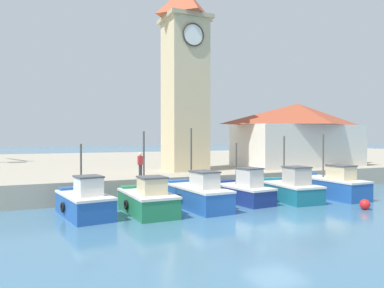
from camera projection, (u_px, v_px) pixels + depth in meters
The scene contains 12 objects.
ground_plane at pixel (275, 224), 17.19m from camera, with size 300.00×300.00×0.00m, color teal.
quay_wharf at pixel (125, 166), 43.13m from camera, with size 120.00×40.00×1.38m, color #A89E89.
fishing_boat_far_left at pixel (84, 202), 18.81m from camera, with size 2.52×4.57×3.66m.
fishing_boat_left_outer at pixel (147, 200), 19.55m from camera, with size 2.24×4.51×4.32m.
fishing_boat_left_inner at pixel (197, 195), 21.09m from camera, with size 2.18×5.37×4.52m.
fishing_boat_mid_left at pixel (242, 191), 22.87m from camera, with size 2.29×4.60×3.65m.
fishing_boat_center at pixel (290, 189), 23.57m from camera, with size 2.38×4.66×4.06m.
fishing_boat_mid_right at pixel (331, 185), 24.84m from camera, with size 2.09×5.27×4.20m.
clock_tower at pixel (185, 74), 29.12m from camera, with size 3.46×3.46×15.86m.
warehouse_right at pixel (298, 134), 33.90m from camera, with size 11.43×6.03×5.64m.
mooring_buoy at pixel (365, 204), 20.65m from camera, with size 0.57×0.57×0.57m, color red.
dock_worker_near_tower at pixel (140, 165), 24.00m from camera, with size 0.34×0.22×1.62m.
Camera 1 is at (-10.50, -14.05, 4.03)m, focal length 35.00 mm.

